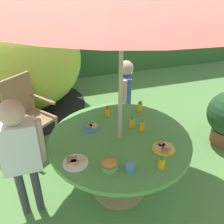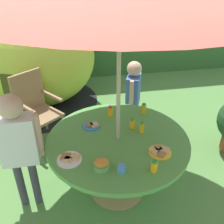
{
  "view_description": "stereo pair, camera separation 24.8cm",
  "coord_description": "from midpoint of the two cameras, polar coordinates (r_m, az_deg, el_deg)",
  "views": [
    {
      "loc": [
        -0.65,
        -1.87,
        2.18
      ],
      "look_at": [
        -0.03,
        0.16,
        0.9
      ],
      "focal_mm": 40.86,
      "sensor_mm": 36.0,
      "label": 1
    },
    {
      "loc": [
        -0.41,
        -1.93,
        2.18
      ],
      "look_at": [
        -0.03,
        0.16,
        0.9
      ],
      "focal_mm": 40.86,
      "sensor_mm": 36.0,
      "label": 2
    }
  ],
  "objects": [
    {
      "name": "garden_table",
      "position": [
        2.54,
        4.1,
        -8.06
      ],
      "size": [
        1.37,
        1.37,
        0.7
      ],
      "color": "tan",
      "rests_on": "ground_plane"
    },
    {
      "name": "child_in_blue_shirt",
      "position": [
        3.35,
        6.91,
        4.67
      ],
      "size": [
        0.26,
        0.35,
        1.1
      ],
      "rotation": [
        0.0,
        0.0,
        -1.97
      ],
      "color": "#3F3F47",
      "rests_on": "ground_plane"
    },
    {
      "name": "plate_center_back",
      "position": [
        2.35,
        13.67,
        -8.71
      ],
      "size": [
        0.21,
        0.21,
        0.03
      ],
      "color": "yellow",
      "rests_on": "garden_table"
    },
    {
      "name": "plate_near_left",
      "position": [
        2.23,
        -6.35,
        -10.49
      ],
      "size": [
        0.22,
        0.22,
        0.03
      ],
      "color": "white",
      "rests_on": "garden_table"
    },
    {
      "name": "plate_mid_right",
      "position": [
        2.62,
        -1.87,
        -3.11
      ],
      "size": [
        0.18,
        0.18,
        0.03
      ],
      "color": "#338CD8",
      "rests_on": "garden_table"
    },
    {
      "name": "child_in_white_shirt",
      "position": [
        2.37,
        -17.56,
        -6.19
      ],
      "size": [
        0.43,
        0.21,
        1.25
      ],
      "rotation": [
        0.0,
        0.0,
        0.01
      ],
      "color": "#3F3F47",
      "rests_on": "ground_plane"
    },
    {
      "name": "juice_bottle_center_front",
      "position": [
        2.86,
        9.58,
        0.69
      ],
      "size": [
        0.05,
        0.05,
        0.12
      ],
      "color": "yellow",
      "rests_on": "garden_table"
    },
    {
      "name": "cup_near",
      "position": [
        2.11,
        5.62,
        -12.64
      ],
      "size": [
        0.07,
        0.07,
        0.06
      ],
      "primitive_type": "cylinder",
      "color": "#4C99D8",
      "rests_on": "garden_table"
    },
    {
      "name": "hedge_backdrop",
      "position": [
        5.52,
        -4.96,
        19.44
      ],
      "size": [
        9.0,
        0.7,
        2.16
      ],
      "primitive_type": "cube",
      "color": "#33602D",
      "rests_on": "ground_plane"
    },
    {
      "name": "juice_bottle_mid_left",
      "position": [
        2.14,
        12.78,
        -11.88
      ],
      "size": [
        0.06,
        0.06,
        0.11
      ],
      "color": "yellow",
      "rests_on": "garden_table"
    },
    {
      "name": "ground_plane",
      "position": [
        2.95,
        3.66,
        -17.02
      ],
      "size": [
        10.0,
        10.0,
        0.02
      ],
      "primitive_type": "cube",
      "color": "#548442"
    },
    {
      "name": "snack_bowl",
      "position": [
        2.13,
        1.03,
        -11.79
      ],
      "size": [
        0.14,
        0.14,
        0.08
      ],
      "color": "#66B259",
      "rests_on": "garden_table"
    },
    {
      "name": "dome_tent",
      "position": [
        4.33,
        -15.45,
        11.74
      ],
      "size": [
        2.32,
        2.32,
        1.67
      ],
      "rotation": [
        0.0,
        0.0,
        -0.19
      ],
      "color": "#B2C63F",
      "rests_on": "ground_plane"
    },
    {
      "name": "wooden_chair",
      "position": [
        3.44,
        -14.9,
        1.25
      ],
      "size": [
        0.63,
        0.63,
        0.97
      ],
      "rotation": [
        0.0,
        0.0,
        0.68
      ],
      "color": "#93704C",
      "rests_on": "ground_plane"
    },
    {
      "name": "juice_bottle_near_right",
      "position": [
        2.77,
        2.26,
        0.06
      ],
      "size": [
        0.06,
        0.06,
        0.12
      ],
      "color": "yellow",
      "rests_on": "garden_table"
    },
    {
      "name": "juice_bottle_far_right",
      "position": [
        2.59,
        7.32,
        -2.69
      ],
      "size": [
        0.05,
        0.05,
        0.11
      ],
      "color": "yellow",
      "rests_on": "garden_table"
    },
    {
      "name": "juice_bottle_far_left",
      "position": [
        2.54,
        9.46,
        -3.52
      ],
      "size": [
        0.05,
        0.05,
        0.12
      ],
      "color": "yellow",
      "rests_on": "garden_table"
    }
  ]
}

